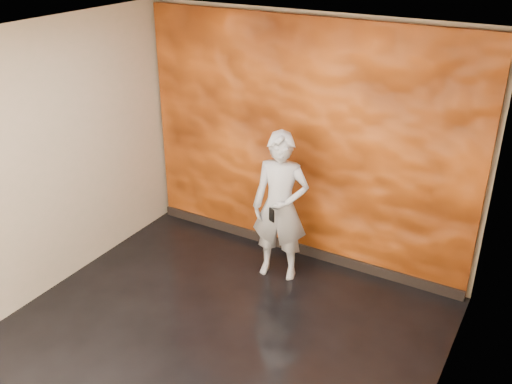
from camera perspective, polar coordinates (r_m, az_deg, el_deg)
name	(u,v)px	position (r m, az deg, el deg)	size (l,w,h in m)	color
room	(201,214)	(4.79, -5.50, -2.25)	(4.02, 4.02, 2.81)	black
feature_wall	(303,144)	(6.34, 4.72, 4.83)	(3.90, 0.06, 2.75)	orange
baseboard	(298,248)	(6.89, 4.18, -5.58)	(3.90, 0.04, 0.12)	black
man	(280,207)	(6.11, 2.45, -1.50)	(0.61, 0.40, 1.68)	#90949D
phone	(272,215)	(5.90, 1.58, -2.33)	(0.08, 0.02, 0.15)	black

